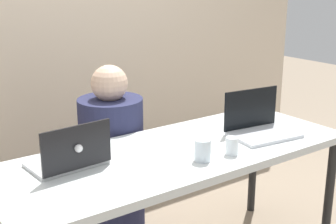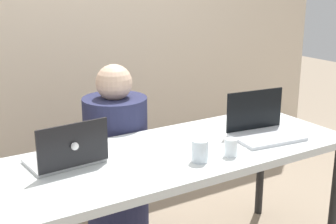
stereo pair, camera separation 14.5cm
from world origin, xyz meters
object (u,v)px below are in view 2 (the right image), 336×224
object	(u,v)px
person_at_center	(117,163)
laptop_back_left	(68,155)
laptop_front_right	(262,127)
water_glass_center	(200,152)
water_glass_right	(231,149)

from	to	relation	value
person_at_center	laptop_back_left	distance (m)	0.70
laptop_front_right	water_glass_center	bearing A→B (deg)	-160.39
person_at_center	laptop_back_left	xyz separation A→B (m)	(-0.45, -0.44, 0.30)
laptop_front_right	water_glass_right	xyz separation A→B (m)	(-0.32, -0.13, -0.01)
laptop_front_right	water_glass_right	size ratio (longest dim) A/B	4.36
person_at_center	water_glass_right	xyz separation A→B (m)	(0.25, -0.75, 0.29)
person_at_center	laptop_front_right	xyz separation A→B (m)	(0.57, -0.61, 0.30)
laptop_front_right	water_glass_center	xyz separation A→B (m)	(-0.49, -0.11, -0.01)
person_at_center	water_glass_center	distance (m)	0.79
person_at_center	laptop_front_right	distance (m)	0.89
person_at_center	laptop_back_left	bearing A→B (deg)	55.75
laptop_front_right	person_at_center	bearing A→B (deg)	139.87
laptop_back_left	water_glass_center	world-z (taller)	laptop_back_left
laptop_back_left	water_glass_right	world-z (taller)	laptop_back_left
person_at_center	laptop_front_right	world-z (taller)	person_at_center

